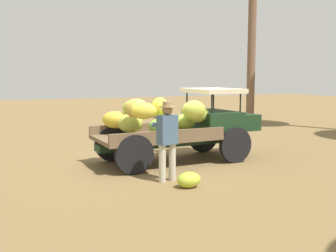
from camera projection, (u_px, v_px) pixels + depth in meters
ground_plane at (156, 162)px, 10.49m from camera, size 60.00×60.00×0.00m
truck at (183, 124)px, 10.45m from camera, size 4.53×1.93×1.90m
farmer at (167, 136)px, 8.43m from camera, size 0.52×0.49×1.71m
loose_banana_bunch at (189, 180)px, 8.05m from camera, size 0.53×0.42×0.33m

